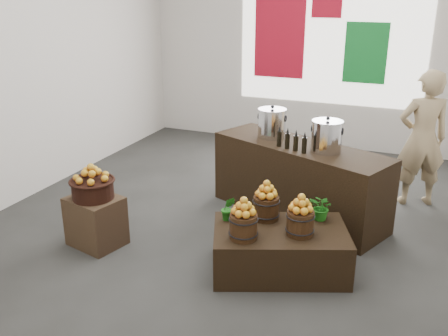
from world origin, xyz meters
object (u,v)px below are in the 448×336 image
at_px(stock_pot_left, 272,124).
at_px(shopper, 422,139).
at_px(counter, 299,180).
at_px(display_table, 280,250).
at_px(stock_pot_center, 327,137).
at_px(crate, 96,221).
at_px(wicker_basket, 93,189).

bearing_deg(stock_pot_left, shopper, 23.51).
distance_m(counter, shopper, 1.72).
bearing_deg(display_table, stock_pot_center, 60.45).
distance_m(counter, stock_pot_left, 0.79).
xyz_separation_m(stock_pot_center, shopper, (1.03, 1.10, -0.21)).
xyz_separation_m(crate, display_table, (2.06, 0.25, -0.05)).
bearing_deg(wicker_basket, display_table, 7.01).
height_order(crate, stock_pot_center, stock_pot_center).
xyz_separation_m(crate, stock_pot_center, (2.23, 1.48, 0.82)).
xyz_separation_m(counter, stock_pot_left, (-0.43, 0.18, 0.64)).
bearing_deg(stock_pot_center, counter, 157.15).
relative_size(wicker_basket, shopper, 0.25).
xyz_separation_m(crate, wicker_basket, (0.00, 0.00, 0.38)).
xyz_separation_m(display_table, stock_pot_left, (-0.59, 1.55, 0.87)).
distance_m(wicker_basket, counter, 2.50).
xyz_separation_m(wicker_basket, counter, (1.89, 1.62, -0.20)).
bearing_deg(wicker_basket, stock_pot_left, 50.89).
distance_m(display_table, stock_pot_left, 1.87).
height_order(crate, counter, counter).
bearing_deg(crate, stock_pot_center, 33.63).
bearing_deg(crate, counter, 40.57).
height_order(crate, wicker_basket, wicker_basket).
distance_m(wicker_basket, stock_pot_left, 2.36).
relative_size(counter, stock_pot_left, 6.47).
xyz_separation_m(wicker_basket, stock_pot_left, (1.46, 1.80, 0.44)).
bearing_deg(shopper, wicker_basket, 15.32).
bearing_deg(stock_pot_left, wicker_basket, -129.11).
bearing_deg(counter, display_table, -60.21).
distance_m(crate, stock_pot_left, 2.46).
xyz_separation_m(counter, shopper, (1.36, 0.96, 0.43)).
xyz_separation_m(wicker_basket, stock_pot_center, (2.23, 1.48, 0.44)).
bearing_deg(stock_pot_center, stock_pot_left, 157.15).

